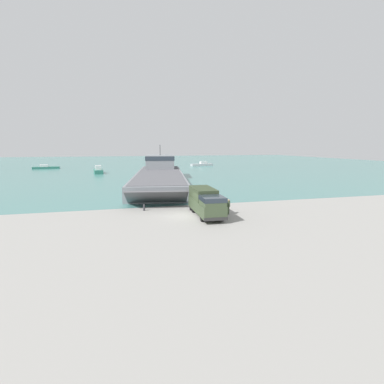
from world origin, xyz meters
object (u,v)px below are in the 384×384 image
(landing_craft, at_px, (160,173))
(moored_boat_a, at_px, (98,171))
(military_truck, at_px, (206,202))
(moored_boat_c, at_px, (46,167))
(soldier_on_ramp, at_px, (229,206))
(mooring_bollard, at_px, (144,207))
(moored_boat_b, at_px, (202,164))

(landing_craft, xyz_separation_m, moored_boat_a, (-13.08, 24.11, -1.13))
(military_truck, bearing_deg, moored_boat_a, -163.39)
(moored_boat_c, bearing_deg, moored_boat_a, 32.41)
(moored_boat_a, bearing_deg, soldier_on_ramp, -79.24)
(landing_craft, relative_size, soldier_on_ramp, 26.10)
(moored_boat_a, height_order, mooring_bollard, moored_boat_a)
(moored_boat_c, relative_size, mooring_bollard, 10.76)
(landing_craft, bearing_deg, mooring_bollard, -93.04)
(moored_boat_a, distance_m, moored_boat_c, 27.26)
(moored_boat_b, bearing_deg, soldier_on_ramp, 154.33)
(soldier_on_ramp, bearing_deg, landing_craft, 130.67)
(military_truck, height_order, moored_boat_c, military_truck)
(moored_boat_a, distance_m, mooring_bollard, 50.97)
(landing_craft, bearing_deg, soldier_on_ramp, -74.96)
(military_truck, height_order, mooring_bollard, military_truck)
(soldier_on_ramp, relative_size, mooring_bollard, 2.17)
(military_truck, distance_m, moored_boat_c, 81.72)
(military_truck, distance_m, soldier_on_ramp, 2.66)
(moored_boat_a, bearing_deg, landing_craft, -67.08)
(moored_boat_c, bearing_deg, military_truck, 15.22)
(landing_craft, xyz_separation_m, moored_boat_c, (-30.30, 45.24, -1.39))
(soldier_on_ramp, height_order, mooring_bollard, soldier_on_ramp)
(landing_craft, distance_m, moored_boat_c, 54.47)
(landing_craft, xyz_separation_m, military_truck, (0.31, -30.53, -0.33))
(moored_boat_b, distance_m, moored_boat_c, 52.94)
(military_truck, relative_size, soldier_on_ramp, 4.71)
(soldier_on_ramp, relative_size, moored_boat_b, 0.19)
(military_truck, distance_m, moored_boat_b, 78.94)
(moored_boat_c, distance_m, mooring_bollard, 75.64)
(military_truck, distance_m, moored_boat_a, 56.26)
(soldier_on_ramp, bearing_deg, moored_boat_a, 141.53)
(soldier_on_ramp, distance_m, mooring_bollard, 9.77)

